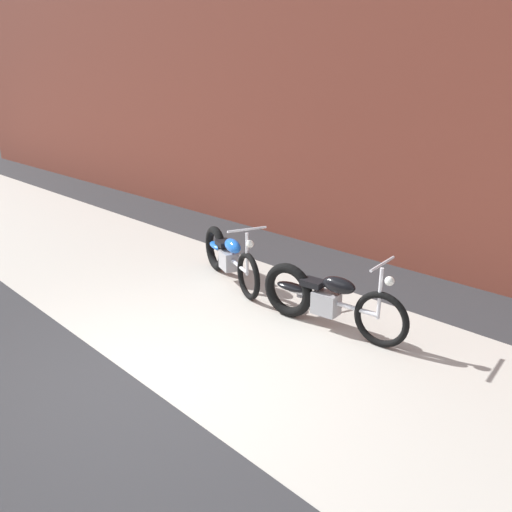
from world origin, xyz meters
name	(u,v)px	position (x,y,z in m)	size (l,w,h in m)	color
ground_plane	(140,382)	(0.00, 0.00, 0.00)	(80.00, 80.00, 0.00)	#2D2D30
sidewalk_slab	(260,327)	(0.00, 1.75, 0.00)	(36.00, 3.50, 0.01)	#B2ADA3
brick_building_wall	(420,75)	(0.00, 5.20, 3.03)	(36.00, 0.50, 6.06)	brown
motorcycle_blue	(227,255)	(-1.50, 2.55, 0.40)	(1.92, 0.89, 1.03)	black
motorcycle_black	(321,297)	(0.52, 2.30, 0.40)	(2.00, 0.58, 1.03)	black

